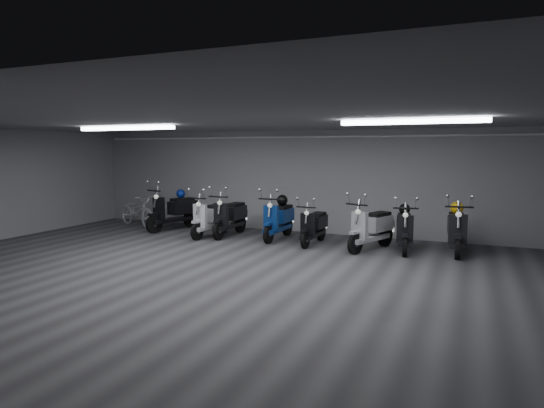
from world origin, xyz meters
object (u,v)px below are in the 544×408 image
at_px(helmet_0, 457,208).
at_px(helmet_3, 405,209).
at_px(scooter_6, 371,221).
at_px(scooter_8, 404,223).
at_px(scooter_9, 457,223).
at_px(scooter_2, 210,212).
at_px(scooter_1, 173,205).
at_px(scooter_5, 314,220).
at_px(bicycle, 137,207).
at_px(helmet_1, 282,200).
at_px(helmet_2, 181,194).
at_px(scooter_4, 278,213).
at_px(scooter_3, 230,210).

xyz_separation_m(helmet_0, helmet_3, (-1.10, -0.22, -0.06)).
bearing_deg(scooter_6, helmet_0, 41.49).
height_order(scooter_8, helmet_3, scooter_8).
xyz_separation_m(scooter_6, scooter_9, (1.79, 0.38, 0.01)).
relative_size(scooter_2, scooter_8, 1.02).
relative_size(scooter_1, scooter_5, 1.22).
distance_m(bicycle, helmet_1, 4.68).
bearing_deg(scooter_1, scooter_8, 15.57).
bearing_deg(helmet_3, scooter_8, -80.83).
bearing_deg(scooter_6, helmet_2, -165.92).
xyz_separation_m(scooter_1, helmet_0, (7.48, 0.13, 0.26)).
distance_m(scooter_6, helmet_0, 1.91).
bearing_deg(scooter_9, scooter_4, 175.40).
height_order(scooter_2, helmet_0, scooter_2).
height_order(scooter_8, helmet_2, scooter_8).
bearing_deg(scooter_6, scooter_9, 33.78).
bearing_deg(scooter_2, scooter_6, 2.69).
distance_m(scooter_6, helmet_3, 0.83).
distance_m(scooter_8, helmet_0, 1.21).
bearing_deg(scooter_5, helmet_1, 155.85).
xyz_separation_m(scooter_5, helmet_1, (-1.03, 0.52, 0.38)).
relative_size(scooter_2, scooter_9, 0.97).
bearing_deg(scooter_4, helmet_2, 174.43).
relative_size(scooter_2, helmet_0, 6.29).
distance_m(scooter_8, bicycle, 7.82).
bearing_deg(bicycle, scooter_2, -80.27).
relative_size(scooter_4, scooter_8, 1.04).
relative_size(scooter_4, helmet_1, 6.32).
xyz_separation_m(scooter_3, helmet_2, (-1.83, 0.45, 0.34)).
relative_size(scooter_4, bicycle, 1.03).
relative_size(scooter_4, scooter_6, 1.00).
height_order(bicycle, helmet_1, bicycle).
distance_m(scooter_5, scooter_8, 2.11).
distance_m(helmet_0, helmet_1, 4.20).
relative_size(scooter_9, helmet_1, 6.39).
relative_size(scooter_5, helmet_1, 5.57).
distance_m(scooter_3, scooter_8, 4.50).
height_order(scooter_6, helmet_3, scooter_6).
height_order(scooter_1, scooter_3, scooter_1).
bearing_deg(scooter_5, helmet_0, 11.92).
bearing_deg(scooter_8, scooter_2, 172.28).
bearing_deg(scooter_3, scooter_2, -150.92).
relative_size(scooter_2, scooter_6, 0.97).
xyz_separation_m(scooter_9, helmet_1, (-4.22, 0.26, 0.30)).
bearing_deg(scooter_6, scooter_2, -159.00).
xyz_separation_m(scooter_2, bicycle, (-2.86, 0.58, -0.09)).
height_order(scooter_8, scooter_9, scooter_9).
bearing_deg(scooter_4, scooter_3, -175.42).
bearing_deg(helmet_3, helmet_2, 176.92).
relative_size(scooter_3, helmet_1, 6.39).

